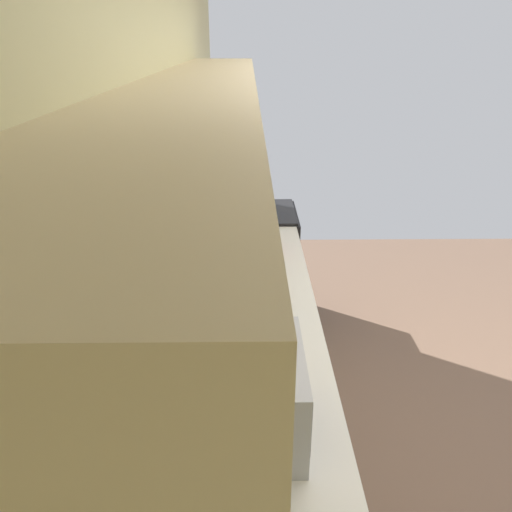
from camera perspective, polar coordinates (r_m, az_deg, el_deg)
The scene contains 8 objects.
ground_plane at distance 3.16m, azimuth 25.35°, elevation -22.40°, with size 6.91×6.91×0.00m, color brown.
wall_back at distance 2.09m, azimuth -10.66°, elevation 2.03°, with size 4.44×0.12×2.82m, color beige.
counter_run at distance 2.30m, azimuth -0.26°, elevation -24.02°, with size 3.57×0.65×0.93m.
upper_cabinets at distance 1.59m, azimuth -5.93°, elevation 9.95°, with size 2.78×0.32×0.55m.
oven_range at distance 4.01m, azimuth -0.23°, elevation -1.08°, with size 0.62×0.68×1.11m.
microwave at distance 1.73m, azimuth -0.85°, elevation -15.38°, with size 0.47×0.38×0.30m.
bowl at distance 2.37m, azimuth 0.99°, elevation -6.84°, with size 0.19×0.19×0.06m.
kettle at distance 3.11m, azimuth 0.54°, elevation 1.63°, with size 0.20×0.14×0.15m.
Camera 1 is at (-1.91, 1.28, 2.17)m, focal length 34.63 mm.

